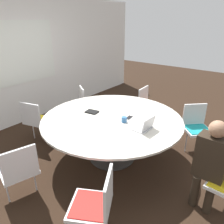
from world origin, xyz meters
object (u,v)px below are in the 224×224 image
Objects in this scene: person_0 at (211,159)px; chair_6 at (96,202)px; chair_5 at (19,168)px; chair_2 at (148,104)px; cell_phone at (129,118)px; chair_3 at (88,102)px; chair_4 at (36,118)px; chair_1 at (196,125)px; laptop at (145,126)px; coffee_cup at (124,120)px; spiral_notebook at (92,112)px.

chair_6 is at bearing 60.15° from person_0.
person_0 reaches higher than chair_5.
chair_2 is 1.42m from cell_phone.
chair_3 is 1.00× the size of chair_4.
chair_1 is at bearing 68.24° from chair_2.
chair_5 is at bearing -30.46° from laptop.
coffee_cup is (1.46, -0.59, 0.30)m from chair_5.
chair_3 is at bearing 62.52° from coffee_cup.
chair_4 is 3.04m from person_0.
coffee_cup is (0.45, -1.69, 0.30)m from chair_4.
chair_6 is at bearing -136.60° from spiral_notebook.
coffee_cup is (-0.80, -1.54, 0.30)m from chair_3.
chair_5 is 9.90× the size of coffee_cup.
coffee_cup is at bearing -6.23° from chair_5.
chair_3 is 1.66m from cell_phone.
chair_2 is 1.00× the size of chair_5.
chair_4 reaches higher than spiral_notebook.
chair_4 is 2.38m from chair_6.
laptop is at bearing 10.60° from chair_3.
coffee_cup is at bearing -0.22° from chair_4.
chair_3 and chair_5 have the same top height.
chair_2 is at bearing -63.12° from chair_1.
spiral_notebook is (0.01, 1.03, -0.05)m from laptop.
spiral_notebook is 1.58× the size of cell_phone.
chair_2 is at bearing -39.64° from person_0.
person_0 is 1.98m from spiral_notebook.
chair_2 reaches higher than coffee_cup.
chair_3 is 9.90× the size of coffee_cup.
cell_phone is (-0.94, 0.81, 0.26)m from chair_1.
chair_5 is 1.76m from laptop.
laptop is (-1.55, -0.78, 0.31)m from chair_2.
chair_1 is at bearing -62.62° from person_0.
chair_6 is (0.18, -1.13, 0.00)m from chair_5.
chair_3 is 1.24m from spiral_notebook.
chair_3 is 1.76m from coffee_cup.
chair_4 is (-1.97, 1.30, 0.00)m from chair_2.
chair_4 is at bearing -62.96° from chair_3.
laptop is at bearing 26.30° from chair_1.
laptop reaches higher than chair_6.
chair_6 is 3.66× the size of spiral_notebook.
chair_5 is 1.47m from spiral_notebook.
chair_4 and chair_5 have the same top height.
coffee_cup is at bearing -90.70° from laptop.
chair_3 and chair_4 have the same top height.
chair_2 is 2.35m from chair_4.
chair_5 is 1.61m from coffee_cup.
chair_6 is 5.79× the size of cell_phone.
chair_2 is 2.96m from chair_6.
chair_6 is 1.42m from coffee_cup.
spiral_notebook is at bearing 108.02° from cell_phone.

